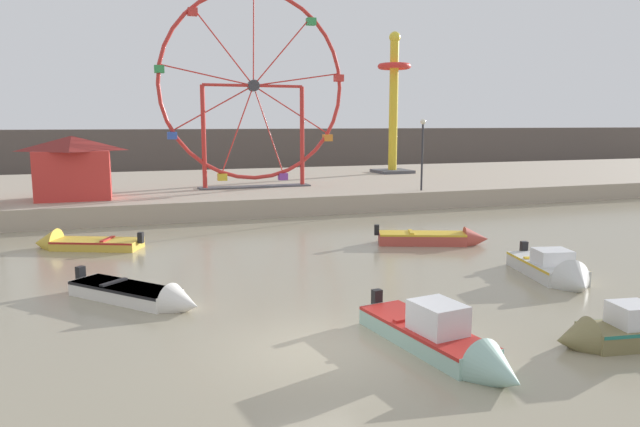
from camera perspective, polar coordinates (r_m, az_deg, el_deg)
The scene contains 13 objects.
ground_plane at distance 13.86m, azimuth -0.39°, elevation -12.92°, with size 240.00×240.00×0.00m, color gray.
quay_promenade at distance 41.39m, azimuth -13.29°, elevation 2.22°, with size 110.00×21.00×1.05m, color tan.
distant_town_skyline at distance 64.26m, azimuth -15.51°, elevation 5.93°, with size 140.00×3.00×4.40m, color #564C47.
motorboat_pale_grey at distance 20.82m, azimuth 21.96°, elevation -5.20°, with size 2.22×4.28×1.39m.
motorboat_seafoam at distance 13.58m, azimuth 12.11°, elevation -12.05°, with size 1.85×5.16×1.47m.
motorboat_mustard_yellow at distance 26.14m, azimuth -22.55°, elevation -2.70°, with size 4.56×2.96×1.26m.
motorboat_faded_red at distance 25.45m, azimuth 11.44°, elevation -2.35°, with size 4.72×2.68×1.10m.
motorboat_white_red_stripe at distance 17.70m, azimuth -16.73°, elevation -7.62°, with size 3.82×4.12×1.07m.
motorboat_olive_wood at distance 15.59m, azimuth 27.39°, elevation -10.19°, with size 3.99×1.60×1.27m.
ferris_wheel_red_frame at distance 37.41m, azimuth -6.48°, elevation 11.91°, with size 11.84×1.20×12.18m.
drop_tower_yellow_tower at distance 48.32m, azimuth 7.15°, elevation 10.62°, with size 2.80×2.80×11.17m.
carnival_booth_red_striped at distance 34.13m, azimuth -22.84°, elevation 4.25°, with size 4.14×3.15×3.38m.
promenade_lamp_far at distance 35.93m, azimuth 9.91°, elevation 6.61°, with size 0.32×0.32×4.27m.
Camera 1 is at (-4.13, -12.19, 5.15)m, focal length 32.97 mm.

